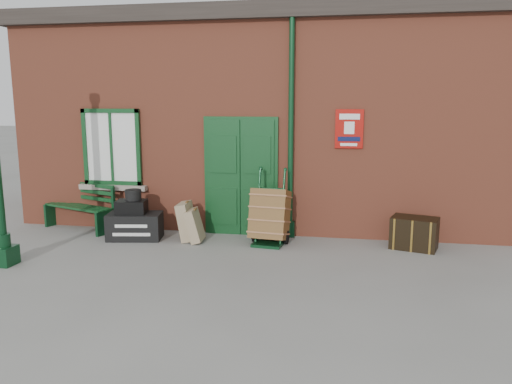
% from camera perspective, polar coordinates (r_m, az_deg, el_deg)
% --- Properties ---
extents(ground, '(80.00, 80.00, 0.00)m').
position_cam_1_polar(ground, '(8.29, -1.75, -7.52)').
color(ground, gray).
rests_on(ground, ground).
extents(station_building, '(10.30, 4.30, 4.36)m').
position_cam_1_polar(station_building, '(11.34, 1.84, 8.41)').
color(station_building, '#A74F36').
rests_on(station_building, ground).
extents(bench, '(1.62, 0.99, 0.96)m').
position_cam_1_polar(bench, '(10.62, -19.33, -1.43)').
color(bench, '#113E1B').
rests_on(bench, ground).
extents(houdini_trunk, '(1.05, 0.69, 0.49)m').
position_cam_1_polar(houdini_trunk, '(9.59, -13.67, -3.81)').
color(houdini_trunk, black).
rests_on(houdini_trunk, ground).
extents(strongbox, '(0.60, 0.48, 0.24)m').
position_cam_1_polar(strongbox, '(9.53, -14.04, -1.65)').
color(strongbox, black).
rests_on(strongbox, houdini_trunk).
extents(hatbox, '(0.34, 0.34, 0.20)m').
position_cam_1_polar(hatbox, '(9.51, -13.86, -0.32)').
color(hatbox, black).
rests_on(hatbox, strongbox).
extents(suitcase_back, '(0.33, 0.51, 0.71)m').
position_cam_1_polar(suitcase_back, '(9.31, -7.94, -3.32)').
color(suitcase_back, tan).
rests_on(suitcase_back, ground).
extents(suitcase_front, '(0.35, 0.46, 0.62)m').
position_cam_1_polar(suitcase_front, '(9.18, -7.05, -3.81)').
color(suitcase_front, tan).
rests_on(suitcase_front, ground).
extents(porter_trolley, '(0.72, 0.76, 1.34)m').
position_cam_1_polar(porter_trolley, '(8.96, 1.58, -2.72)').
color(porter_trolley, '#0D361B').
rests_on(porter_trolley, ground).
extents(dark_trunk, '(0.88, 0.70, 0.56)m').
position_cam_1_polar(dark_trunk, '(9.15, 17.64, -4.49)').
color(dark_trunk, black).
rests_on(dark_trunk, ground).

